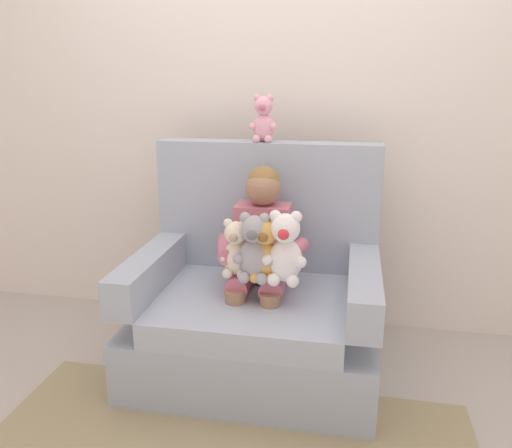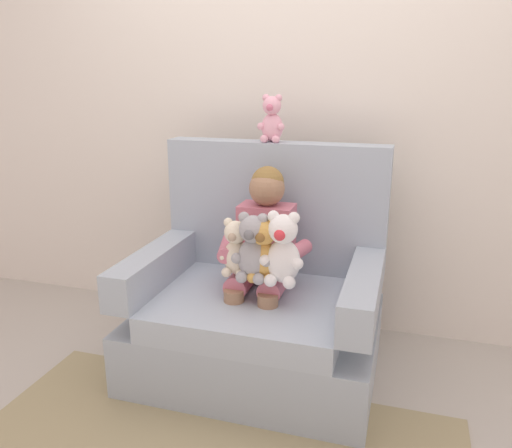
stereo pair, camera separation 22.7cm
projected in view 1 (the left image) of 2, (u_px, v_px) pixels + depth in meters
The scene contains 9 objects.
ground_plane at pixel (255, 370), 2.54m from camera, with size 8.00×8.00×0.00m, color #ADA89E.
back_wall at pixel (278, 97), 2.81m from camera, with size 6.00×0.10×2.60m, color silver.
armchair at pixel (257, 304), 2.50m from camera, with size 1.15×0.85×1.09m.
seated_child at pixel (260, 246), 2.41m from camera, with size 0.45×0.39×0.82m.
plush_white at pixel (285, 250), 2.21m from camera, with size 0.19×0.16×0.33m.
plush_grey at pixel (255, 249), 2.23m from camera, with size 0.19×0.15×0.31m.
plush_cream at pixel (236, 250), 2.29m from camera, with size 0.16×0.13×0.27m.
plush_honey at pixel (265, 251), 2.24m from camera, with size 0.18×0.14×0.30m.
plush_pink_on_backrest at pixel (264, 120), 2.53m from camera, with size 0.14×0.11×0.24m.
Camera 1 is at (0.43, -2.19, 1.42)m, focal length 35.68 mm.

